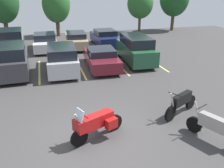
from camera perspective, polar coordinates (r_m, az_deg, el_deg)
name	(u,v)px	position (r m, az deg, el deg)	size (l,w,h in m)	color
ground	(95,136)	(9.44, -4.11, -12.00)	(44.00, 44.00, 0.10)	#423F3F
motorcycle_touring	(96,123)	(8.84, -3.85, -9.09)	(2.11, 1.24, 1.40)	black
motorcycle_second	(215,127)	(9.43, 23.06, -9.35)	(1.04, 2.15, 1.27)	black
motorcycle_third	(181,103)	(10.87, 15.95, -4.21)	(2.06, 1.17, 1.30)	black
parking_stripes	(39,71)	(16.68, -16.70, 2.85)	(16.43, 4.92, 0.01)	#EAE066
car_charcoal	(12,60)	(16.18, -22.47, 5.15)	(2.00, 4.32, 1.98)	#38383D
car_silver	(62,58)	(16.10, -11.68, 5.89)	(2.01, 4.75, 1.76)	#B7B7BC
car_maroon	(101,58)	(16.64, -2.57, 6.12)	(2.10, 4.74, 1.35)	maroon
car_green	(136,49)	(17.81, 5.58, 8.14)	(2.04, 4.86, 1.95)	#235638
car_far_grey	(12,41)	(22.28, -22.53, 9.29)	(2.17, 4.73, 1.92)	slate
car_far_white	(45,42)	(22.12, -15.42, 9.50)	(1.95, 4.55, 1.47)	white
car_far_tan	(76,40)	(22.55, -8.45, 10.28)	(2.07, 4.94, 1.42)	tan
car_far_navy	(105,38)	(23.21, -1.72, 10.85)	(1.97, 4.54, 1.47)	navy
tree_left	(140,4)	(29.60, 6.65, 18.24)	(2.98, 2.98, 5.04)	#4C3823
tree_far_right	(56,4)	(28.04, -13.00, 17.78)	(2.96, 2.96, 5.37)	#4C3823
tree_far_left	(2,2)	(28.74, -24.41, 17.18)	(3.33, 3.33, 5.93)	#4C3823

